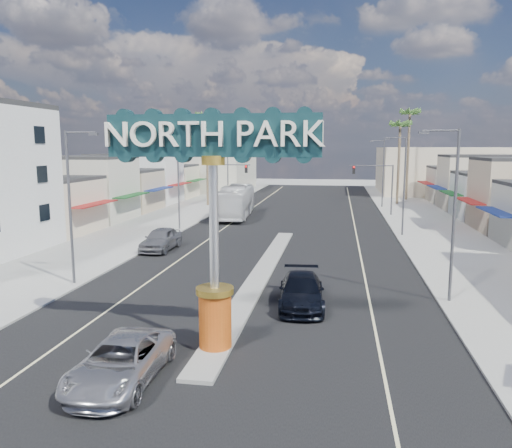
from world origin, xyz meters
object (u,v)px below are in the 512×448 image
(traffic_signal_left, at_px, (225,178))
(car_parked_left, at_px, (161,239))
(traffic_signal_right, at_px, (377,179))
(streetlight_r_near, at_px, (451,207))
(city_bus, at_px, (236,201))
(gateway_sign, at_px, (214,204))
(suv_left, at_px, (121,361))
(palm_right_mid, at_px, (400,128))
(streetlight_r_mid, at_px, (403,181))
(palm_left_far, at_px, (207,121))
(streetlight_l_near, at_px, (72,200))
(streetlight_r_far, at_px, (382,170))
(suv_right, at_px, (301,291))
(palm_right_far, at_px, (410,118))
(streetlight_l_mid, at_px, (180,178))
(streetlight_l_far, at_px, (229,169))

(traffic_signal_left, height_order, car_parked_left, traffic_signal_left)
(traffic_signal_right, distance_m, streetlight_r_near, 34.03)
(car_parked_left, distance_m, city_bus, 19.62)
(gateway_sign, distance_m, car_parked_left, 21.13)
(streetlight_r_near, relative_size, suv_left, 1.65)
(palm_right_mid, bearing_deg, car_parked_left, -121.73)
(car_parked_left, bearing_deg, streetlight_r_mid, 27.19)
(gateway_sign, height_order, car_parked_left, gateway_sign)
(traffic_signal_right, bearing_deg, palm_left_far, 164.85)
(streetlight_l_near, height_order, city_bus, streetlight_l_near)
(suv_left, bearing_deg, palm_left_far, 100.93)
(traffic_signal_left, relative_size, streetlight_r_far, 0.67)
(gateway_sign, xyz_separation_m, traffic_signal_right, (9.18, 42.02, -1.65))
(suv_left, distance_m, suv_right, 10.91)
(gateway_sign, height_order, palm_right_far, palm_right_far)
(streetlight_l_mid, xyz_separation_m, palm_left_far, (-2.57, 20.00, 6.43))
(streetlight_l_mid, distance_m, streetlight_r_far, 30.32)
(streetlight_l_far, xyz_separation_m, city_bus, (3.43, -12.08, -3.26))
(traffic_signal_right, relative_size, palm_right_far, 0.43)
(streetlight_r_mid, bearing_deg, palm_left_far, 139.52)
(car_parked_left, bearing_deg, streetlight_r_far, 59.34)
(streetlight_r_far, relative_size, city_bus, 0.69)
(traffic_signal_right, distance_m, car_parked_left, 29.97)
(streetlight_r_mid, bearing_deg, streetlight_r_far, 90.00)
(streetlight_r_mid, relative_size, city_bus, 0.69)
(gateway_sign, xyz_separation_m, traffic_signal_left, (-9.18, 42.02, -1.65))
(traffic_signal_right, bearing_deg, gateway_sign, -102.33)
(streetlight_r_far, height_order, suv_right, streetlight_r_far)
(palm_left_far, distance_m, palm_right_mid, 26.70)
(streetlight_l_mid, height_order, streetlight_r_far, same)
(streetlight_r_near, height_order, city_bus, streetlight_r_near)
(palm_right_far, bearing_deg, streetlight_r_near, -95.02)
(traffic_signal_left, bearing_deg, streetlight_l_mid, -95.10)
(gateway_sign, relative_size, suv_left, 1.68)
(streetlight_r_far, distance_m, car_parked_left, 37.31)
(traffic_signal_right, relative_size, city_bus, 0.46)
(streetlight_r_near, xyz_separation_m, suv_left, (-12.99, -11.21, -4.31))
(gateway_sign, relative_size, traffic_signal_right, 1.53)
(streetlight_l_mid, xyz_separation_m, suv_left, (7.87, -31.21, -4.31))
(traffic_signal_left, distance_m, streetlight_l_far, 8.14)
(traffic_signal_right, relative_size, palm_left_far, 0.46)
(palm_left_far, xyz_separation_m, palm_right_mid, (26.00, 6.00, -0.90))
(streetlight_l_far, height_order, streetlight_r_mid, same)
(traffic_signal_right, height_order, suv_right, traffic_signal_right)
(palm_right_mid, relative_size, car_parked_left, 2.31)
(suv_right, bearing_deg, suv_left, -125.06)
(suv_left, relative_size, city_bus, 0.42)
(palm_right_far, distance_m, suv_right, 56.35)
(traffic_signal_left, xyz_separation_m, palm_right_mid, (22.18, 12.01, 6.33))
(traffic_signal_left, bearing_deg, streetlight_l_far, 98.86)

